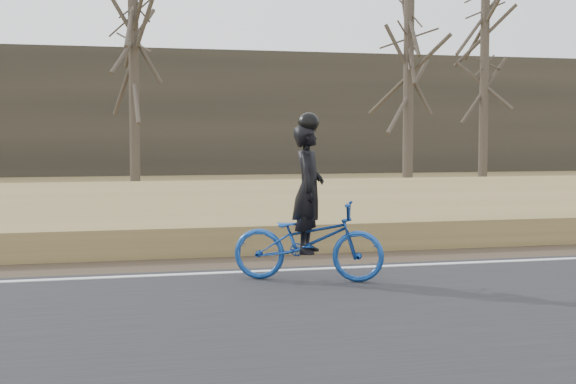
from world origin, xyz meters
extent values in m
cube|color=#383328|center=(0.00, 30.00, 3.00)|extent=(120.00, 4.00, 6.00)
imported|color=navy|center=(5.26, -0.58, 0.56)|extent=(2.00, 1.36, 0.99)
imported|color=black|center=(5.26, -0.58, 1.21)|extent=(0.58, 0.69, 1.60)
sphere|color=black|center=(5.26, -0.58, 2.03)|extent=(0.26, 0.26, 0.26)
cylinder|color=#474034|center=(4.05, 17.54, 3.97)|extent=(0.36, 0.36, 7.94)
cylinder|color=#474034|center=(13.38, 16.07, 3.61)|extent=(0.36, 0.36, 7.21)
cylinder|color=#474034|center=(17.88, 19.19, 4.11)|extent=(0.36, 0.36, 8.23)
camera|label=1|loc=(2.65, -10.20, 1.87)|focal=50.00mm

